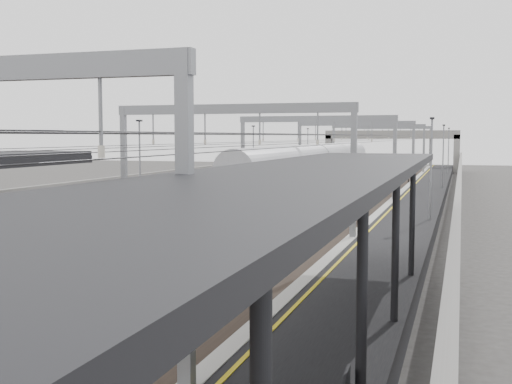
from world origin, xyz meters
The scene contains 12 objects.
platform_left centered at (-8.00, 45.00, 0.50)m, with size 4.00×120.00×1.00m, color black.
platform_right centered at (8.00, 45.00, 0.50)m, with size 4.00×120.00×1.00m, color black.
tracks centered at (0.00, 45.00, 0.05)m, with size 11.40×140.00×0.20m.
overhead_line centered at (0.00, 51.62, 6.14)m, with size 13.00×140.00×6.60m.
canopy_right centered at (8.03, 2.99, 5.09)m, with size 4.40×30.00×4.24m.
overbridge centered at (0.00, 100.00, 5.31)m, with size 22.00×2.20×6.90m.
wall_left centered at (-11.20, 45.00, 1.60)m, with size 0.30×120.00×3.20m, color gray.
wall_right centered at (11.20, 45.00, 1.60)m, with size 0.30×120.00×3.20m, color gray.
train centered at (-1.50, 46.24, 2.05)m, with size 2.63×47.95×4.16m.
signal_green centered at (-5.20, 67.03, 2.42)m, with size 0.32×0.32×3.48m.
signal_red_near centered at (3.20, 65.85, 2.42)m, with size 0.32×0.32×3.48m.
signal_red_far centered at (5.40, 67.80, 2.42)m, with size 0.32×0.32×3.48m.
Camera 1 is at (11.32, -9.19, 5.96)m, focal length 45.00 mm.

